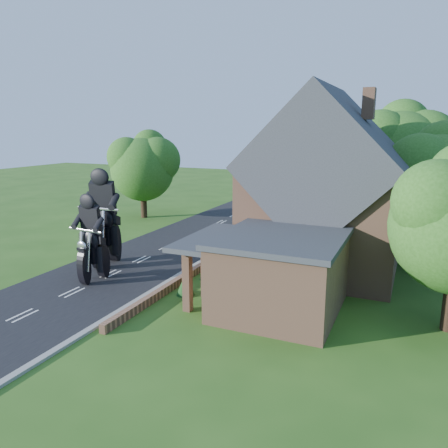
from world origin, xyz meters
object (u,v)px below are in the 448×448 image
at_px(annex, 278,271).
at_px(motorcycle_lead, 94,268).
at_px(motorcycle_follow, 106,251).
at_px(garden_wall, 218,256).
at_px(house, 325,194).

relative_size(annex, motorcycle_lead, 4.65).
bearing_deg(motorcycle_follow, motorcycle_lead, 112.58).
bearing_deg(garden_wall, motorcycle_follow, -146.50).
bearing_deg(motorcycle_follow, garden_wall, -149.57).
bearing_deg(annex, motorcycle_lead, -177.45).
distance_m(garden_wall, motorcycle_follow, 6.74).
height_order(annex, motorcycle_follow, annex).
xyz_separation_m(house, annex, (-0.62, -6.80, -2.58)).
xyz_separation_m(motorcycle_lead, motorcycle_follow, (-1.22, 2.54, 0.15)).
height_order(annex, motorcycle_lead, annex).
bearing_deg(motorcycle_lead, annex, -171.73).
bearing_deg(house, motorcycle_lead, -145.56).
xyz_separation_m(garden_wall, motorcycle_follow, (-5.59, -3.70, 0.66)).
relative_size(annex, motorcycle_follow, 3.81).
bearing_deg(motorcycle_follow, house, -161.32).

